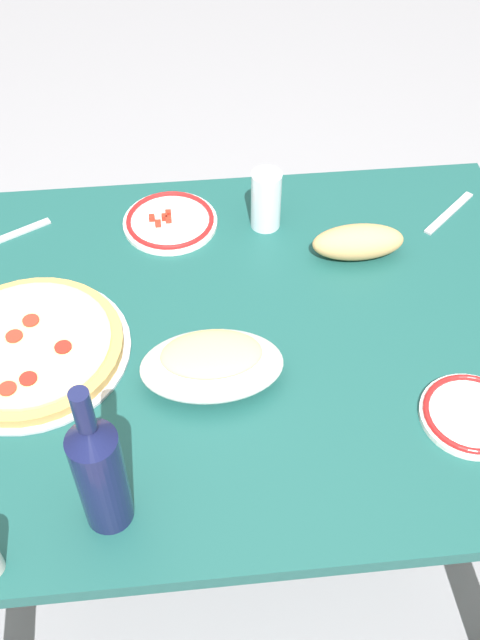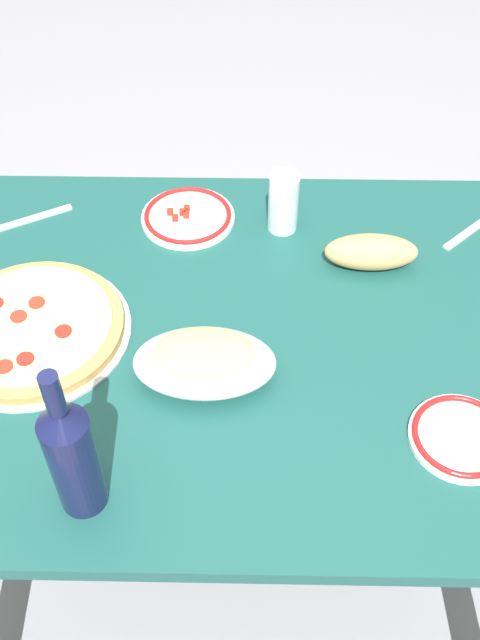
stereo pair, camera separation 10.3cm
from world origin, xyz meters
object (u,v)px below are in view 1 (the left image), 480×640
wine_bottle (99,471)px  water_glass (266,200)px  pepperoni_pizza (29,347)px  side_plate_far (471,414)px  dining_table (240,375)px  bread_loaf (358,242)px  baked_pasta_dish (212,363)px  side_plate_near (170,221)px

wine_bottle → water_glass: (-0.31, -0.62, -0.05)m
pepperoni_pizza → side_plate_far: size_ratio=2.12×
dining_table → water_glass: size_ratio=9.22×
bread_loaf → pepperoni_pizza: bearing=17.0°
dining_table → pepperoni_pizza: 0.40m
bread_loaf → water_glass: bearing=-33.3°
dining_table → pepperoni_pizza: bearing=1.9°
pepperoni_pizza → baked_pasta_dish: 0.33m
wine_bottle → side_plate_near: 0.66m
side_plate_near → wine_bottle: bearing=80.1°
wine_bottle → water_glass: size_ratio=2.32×
wine_bottle → side_plate_near: wine_bottle is taller
baked_pasta_dish → water_glass: bearing=-109.6°
pepperoni_pizza → bread_loaf: bread_loaf is taller
side_plate_near → bread_loaf: (-0.36, 0.13, 0.03)m
wine_bottle → side_plate_near: (-0.11, -0.64, -0.11)m
dining_table → bread_loaf: (-0.25, -0.18, 0.16)m
water_glass → bread_loaf: 0.20m
water_glass → bread_loaf: bearing=146.7°
water_glass → side_plate_far: 0.58m
wine_bottle → bread_loaf: wine_bottle is taller
water_glass → side_plate_far: bearing=118.0°
pepperoni_pizza → side_plate_far: 0.75m
dining_table → baked_pasta_dish: size_ratio=4.86×
pepperoni_pizza → baked_pasta_dish: bearing=164.0°
baked_pasta_dish → water_glass: 0.41m
side_plate_near → dining_table: bearing=110.3°
side_plate_near → side_plate_far: 0.71m
wine_bottle → bread_loaf: (-0.47, -0.51, -0.08)m
side_plate_near → side_plate_far: bearing=131.3°
pepperoni_pizza → dining_table: bearing=-178.1°
baked_pasta_dish → side_plate_near: 0.41m
dining_table → water_glass: (-0.08, -0.29, 0.19)m
dining_table → wine_bottle: 0.47m
dining_table → baked_pasta_dish: bearing=60.6°
pepperoni_pizza → side_plate_near: (-0.26, -0.32, -0.01)m
side_plate_near → water_glass: bearing=174.3°
baked_pasta_dish → side_plate_near: bearing=-82.2°
dining_table → side_plate_far: bearing=147.6°
baked_pasta_dish → bread_loaf: (-0.31, -0.28, -0.01)m
wine_bottle → bread_loaf: size_ratio=1.64×
pepperoni_pizza → water_glass: water_glass is taller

